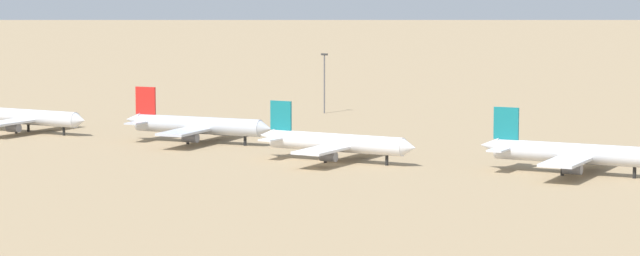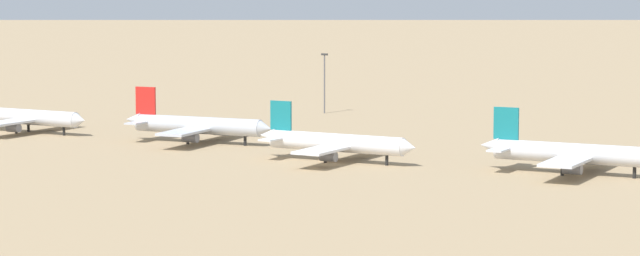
{
  "view_description": "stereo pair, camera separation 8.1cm",
  "coord_description": "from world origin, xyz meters",
  "views": [
    {
      "loc": [
        144.87,
        -231.41,
        37.93
      ],
      "look_at": [
        -6.79,
        6.41,
        6.0
      ],
      "focal_mm": 81.0,
      "sensor_mm": 36.0,
      "label": 1
    },
    {
      "loc": [
        144.94,
        -231.36,
        37.93
      ],
      "look_at": [
        -6.79,
        6.41,
        6.0
      ],
      "focal_mm": 81.0,
      "sensor_mm": 36.0,
      "label": 2
    }
  ],
  "objects": [
    {
      "name": "light_pole_west",
      "position": [
        -52.5,
        80.16,
        8.92
      ],
      "size": [
        1.8,
        0.5,
        15.42
      ],
      "color": "#59595E",
      "rests_on": "ground"
    },
    {
      "name": "ground",
      "position": [
        0.0,
        0.0,
        0.0
      ],
      "size": [
        4000.0,
        4000.0,
        0.0
      ],
      "primitive_type": "plane",
      "color": "#9E8460"
    },
    {
      "name": "parked_jet_teal_3",
      "position": [
        43.68,
        12.52,
        3.84
      ],
      "size": [
        35.53,
        30.07,
        11.73
      ],
      "rotation": [
        0.0,
        0.0,
        0.11
      ],
      "color": "silver",
      "rests_on": "ground"
    },
    {
      "name": "parked_jet_red_1",
      "position": [
        -42.1,
        12.71,
        3.82
      ],
      "size": [
        35.26,
        30.01,
        11.66
      ],
      "rotation": [
        0.0,
        0.0,
        0.16
      ],
      "color": "silver",
      "rests_on": "ground"
    },
    {
      "name": "parked_jet_orange_0",
      "position": [
        -86.43,
        6.85,
        3.64
      ],
      "size": [
        33.61,
        28.3,
        11.1
      ],
      "rotation": [
        0.0,
        0.0,
        0.07
      ],
      "color": "silver",
      "rests_on": "ground"
    },
    {
      "name": "parked_jet_teal_2",
      "position": [
        -1.59,
        3.69,
        3.7
      ],
      "size": [
        34.2,
        28.81,
        11.3
      ],
      "rotation": [
        0.0,
        0.0,
        0.07
      ],
      "color": "white",
      "rests_on": "ground"
    }
  ]
}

